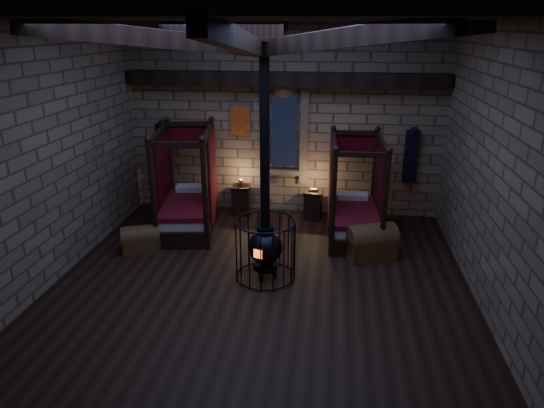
# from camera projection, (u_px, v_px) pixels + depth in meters

# --- Properties ---
(room) EXTENTS (7.02, 7.02, 4.29)m
(room) POSITION_uv_depth(u_px,v_px,m) (260.00, 54.00, 7.08)
(room) COLOR black
(room) RESTS_ON ground
(bed_left) EXTENTS (1.40, 2.20, 2.15)m
(bed_left) POSITION_uv_depth(u_px,v_px,m) (188.00, 205.00, 10.33)
(bed_left) COLOR black
(bed_left) RESTS_ON ground
(bed_right) EXTENTS (1.10, 1.99, 2.04)m
(bed_right) POSITION_uv_depth(u_px,v_px,m) (354.00, 213.00, 9.96)
(bed_right) COLOR black
(bed_right) RESTS_ON ground
(trunk_left) EXTENTS (0.83, 0.69, 0.52)m
(trunk_left) POSITION_uv_depth(u_px,v_px,m) (141.00, 239.00, 9.39)
(trunk_left) COLOR brown
(trunk_left) RESTS_ON ground
(trunk_right) EXTENTS (1.05, 0.86, 0.66)m
(trunk_right) POSITION_uv_depth(u_px,v_px,m) (371.00, 242.00, 9.13)
(trunk_right) COLOR brown
(trunk_right) RESTS_ON ground
(nightstand_left) EXTENTS (0.45, 0.43, 0.84)m
(nightstand_left) POSITION_uv_depth(u_px,v_px,m) (241.00, 199.00, 11.18)
(nightstand_left) COLOR black
(nightstand_left) RESTS_ON ground
(nightstand_right) EXTENTS (0.45, 0.43, 0.72)m
(nightstand_right) POSITION_uv_depth(u_px,v_px,m) (313.00, 205.00, 10.90)
(nightstand_right) COLOR black
(nightstand_right) RESTS_ON ground
(stove) EXTENTS (1.04, 1.04, 4.05)m
(stove) POSITION_uv_depth(u_px,v_px,m) (265.00, 244.00, 8.23)
(stove) COLOR black
(stove) RESTS_ON ground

